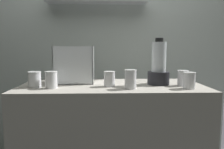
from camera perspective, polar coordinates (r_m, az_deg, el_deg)
The scene contains 10 objects.
counter at distance 1.86m, azimuth -0.00°, elevation -16.40°, with size 1.40×0.64×0.90m, color #9E998E.
back_wall_unit at distance 2.48m, azimuth -0.72°, elevation 8.72°, with size 2.60×0.24×2.50m.
carrot_display_bin at distance 1.86m, azimuth -9.55°, elevation 0.76°, with size 0.31×0.23×0.30m.
blender_pitcher at distance 1.77m, azimuth 11.75°, elevation 1.81°, with size 0.17×0.17×0.36m.
juice_cup_orange_far_left at distance 1.71m, azimuth -19.05°, elevation -1.41°, with size 0.10×0.10×0.11m.
juice_cup_orange_left at distance 1.64m, azimuth -15.15°, elevation -1.57°, with size 0.09×0.09×0.12m.
juice_cup_pomegranate_middle at distance 1.66m, azimuth -0.64°, elevation -1.33°, with size 0.09×0.09×0.11m.
juice_cup_pomegranate_right at distance 1.57m, azimuth 4.71°, elevation -1.40°, with size 0.08×0.08×0.13m.
juice_cup_pomegranate_far_right at distance 1.77m, azimuth 17.53°, elevation -1.00°, with size 0.08×0.08×0.12m.
juice_cup_pomegranate_rightmost at distance 1.66m, azimuth 18.99°, elevation -1.60°, with size 0.09×0.09×0.12m.
Camera 1 is at (-0.06, -1.71, 1.19)m, focal length 36.02 mm.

